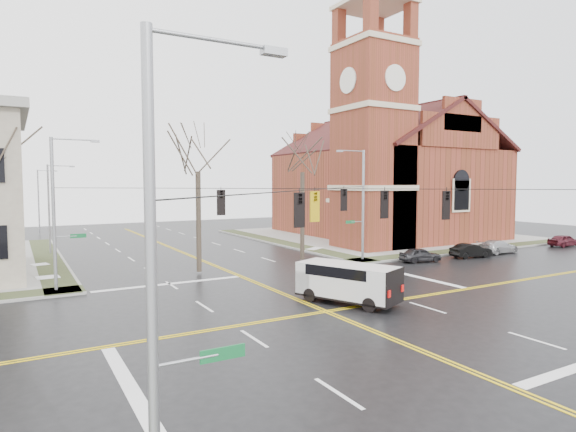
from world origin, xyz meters
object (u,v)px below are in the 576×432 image
church (381,166)px  streetlight_north_a (51,205)px  signal_pole_nw (57,209)px  parked_car_b (471,251)px  signal_pole_sw (162,272)px  parked_car_a (420,255)px  signal_pole_ne (361,201)px  cargo_van (344,280)px  tree_nw_near (198,165)px  parked_car_d (564,240)px  parked_car_c (498,247)px  tree_ne (302,166)px  streetlight_north_b (40,199)px

church → streetlight_north_a: (-35.42, 3.22, -3.97)m
signal_pole_nw → parked_car_b: bearing=-5.8°
signal_pole_sw → parked_car_a: size_ratio=2.60×
signal_pole_ne → church: bearing=44.7°
signal_pole_sw → cargo_van: signal_pole_sw is taller
parked_car_b → signal_pole_ne: bearing=78.8°
tree_nw_near → church: bearing=23.8°
signal_pole_sw → parked_car_d: size_ratio=2.47×
church → signal_pole_ne: church is taller
signal_pole_ne → signal_pole_nw: size_ratio=1.00×
parked_car_c → tree_ne: bearing=73.0°
parked_car_c → parked_car_b: bearing=95.8°
signal_pole_sw → parked_car_b: size_ratio=2.42×
signal_pole_nw → tree_ne: (18.47, 2.48, 2.87)m
signal_pole_ne → cargo_van: signal_pole_ne is taller
parked_car_c → tree_ne: (-17.88, 5.26, 7.20)m
church → streetlight_north_a: church is taller
parked_car_c → parked_car_d: bearing=-92.0°
parked_car_a → tree_nw_near: 19.32m
tree_nw_near → signal_pole_sw: bearing=-110.6°
signal_pole_sw → parked_car_a: (26.62, 20.26, -4.36)m
parked_car_b → tree_ne: (-13.64, 5.74, 7.21)m
signal_pole_ne → signal_pole_sw: bearing=-134.6°
signal_pole_sw → streetlight_north_a: size_ratio=1.12×
signal_pole_nw → tree_nw_near: size_ratio=0.84×
church → parked_car_c: size_ratio=6.45×
church → tree_nw_near: 29.44m
church → streetlight_north_b: church is taller
parked_car_a → church: bearing=-18.6°
streetlight_north_b → tree_ne: 38.54m
church → signal_pole_nw: size_ratio=3.06×
streetlight_north_a → tree_ne: tree_ne is taller
signal_pole_nw → tree_nw_near: 9.68m
church → cargo_van: 33.71m
streetlight_north_a → church: bearing=-5.2°
streetlight_north_b → parked_car_a: streetlight_north_b is taller
streetlight_north_b → signal_pole_nw: bearing=-91.0°
church → tree_ne: bearing=-148.5°
parked_car_b → church: bearing=-5.8°
parked_car_a → parked_car_b: (5.48, -0.52, 0.02)m
church → parked_car_c: bearing=-89.1°
streetlight_north_b → parked_car_c: bearing=-47.8°
signal_pole_nw → tree_nw_near: bearing=8.6°
signal_pole_nw → parked_car_a: 27.11m
parked_car_b → parked_car_c: parked_car_c is taller
streetlight_north_a → parked_car_d: size_ratio=2.20×
signal_pole_sw → parked_car_c: bearing=29.1°
parked_car_b → tree_ne: bearing=74.9°
church → parked_car_b: (-3.99, -16.54, -7.82)m
signal_pole_ne → tree_nw_near: bearing=174.1°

